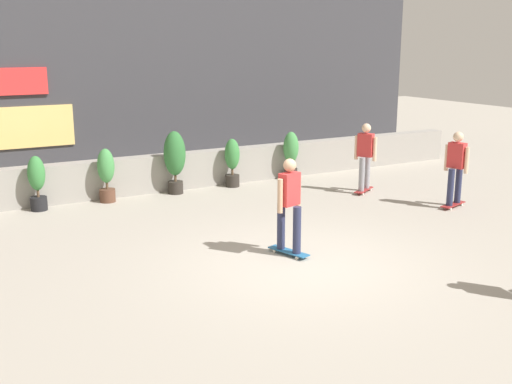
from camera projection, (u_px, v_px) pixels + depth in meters
The scene contains 11 objects.
ground_plane at pixel (299, 263), 10.30m from camera, with size 48.00×48.00×0.00m, color #A8A093.
planter_wall at pixel (169, 172), 15.30m from camera, with size 18.00×0.40×0.90m, color gray.
building_backdrop at pixel (116, 54), 18.03m from camera, with size 20.00×2.08×6.50m.
potted_plant_0 at pixel (37, 182), 13.37m from camera, with size 0.37×0.37×1.21m.
potted_plant_1 at pixel (106, 173), 14.07m from camera, with size 0.39×0.39×1.24m.
potted_plant_2 at pixel (175, 157), 14.81m from camera, with size 0.53×0.53×1.53m.
potted_plant_3 at pixel (232, 161), 15.59m from camera, with size 0.38×0.38×1.23m.
potted_plant_4 at pixel (291, 153), 16.40m from camera, with size 0.41×0.41×1.28m.
skater_by_wall_right at pixel (365, 155), 14.89m from camera, with size 0.79×0.58×1.70m.
skater_by_wall_left at pixel (456, 166), 13.55m from camera, with size 0.82×0.54×1.70m.
skater_far_right at pixel (289, 202), 10.46m from camera, with size 0.54×0.82×1.70m.
Camera 1 is at (-5.33, -8.17, 3.59)m, focal length 43.28 mm.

